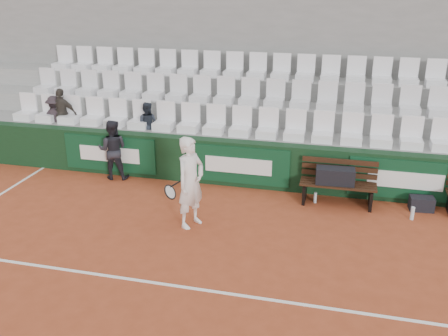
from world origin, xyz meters
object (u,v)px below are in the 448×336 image
ball_kid (113,150)px  spectator_a (53,99)px  sports_bag_ground (422,204)px  spectator_c (146,105)px  bench_left (337,194)px  water_bottle_far (412,213)px  sports_bag_left (335,176)px  water_bottle_near (315,197)px  spectator_b (60,96)px  tennis_player (191,182)px

ball_kid → spectator_a: spectator_a is taller
sports_bag_ground → spectator_c: 6.29m
spectator_a → ball_kid: bearing=160.2°
bench_left → water_bottle_far: bench_left is taller
bench_left → sports_bag_left: bearing=-162.6°
water_bottle_near → water_bottle_far: bearing=-9.9°
water_bottle_far → ball_kid: bearing=175.0°
spectator_b → spectator_c: (2.18, 0.00, -0.10)m
bench_left → spectator_b: spectator_b is taller
spectator_c → water_bottle_far: bearing=164.2°
sports_bag_ground → spectator_b: spectator_b is taller
tennis_player → spectator_a: size_ratio=1.59×
sports_bag_ground → water_bottle_far: sports_bag_ground is taller
sports_bag_ground → bench_left: bearing=-176.2°
sports_bag_ground → water_bottle_near: (-2.05, -0.15, -0.03)m
spectator_c → tennis_player: bearing=123.3°
sports_bag_ground → spectator_a: bearing=173.9°
spectator_c → spectator_a: bearing=-2.6°
ball_kid → spectator_b: 2.08m
tennis_player → spectator_c: bearing=125.9°
bench_left → water_bottle_far: (1.41, -0.36, -0.10)m
tennis_player → water_bottle_near: bearing=35.2°
sports_bag_ground → spectator_b: (-8.25, 0.90, 1.49)m
water_bottle_far → spectator_b: bearing=170.3°
ball_kid → spectator_a: 2.21m
sports_bag_left → water_bottle_near: bearing=-176.8°
spectator_c → bench_left: bearing=164.6°
tennis_player → spectator_a: 5.01m
spectator_b → spectator_c: size_ratio=1.19×
spectator_a → water_bottle_near: bearing=174.3°
spectator_b → bench_left: bearing=167.3°
water_bottle_far → spectator_a: 8.47m
water_bottle_near → water_bottle_far: water_bottle_far is taller
sports_bag_left → spectator_a: size_ratio=0.71×
spectator_c → spectator_b: bearing=-2.6°
sports_bag_left → water_bottle_far: sports_bag_left is taller
water_bottle_far → tennis_player: bearing=-163.3°
spectator_a → bench_left: bearing=175.2°
water_bottle_far → spectator_a: (-8.24, 1.37, 1.41)m
water_bottle_far → spectator_b: (-8.04, 1.37, 1.50)m
bench_left → sports_bag_left: sports_bag_left is taller
water_bottle_far → tennis_player: 4.23m
tennis_player → spectator_a: (-4.24, 2.57, 0.68)m
sports_bag_left → tennis_player: tennis_player is taller
water_bottle_near → spectator_c: spectator_c is taller
tennis_player → spectator_c: 3.24m
sports_bag_left → ball_kid: bearing=177.4°
sports_bag_left → ball_kid: (-4.89, 0.22, 0.07)m
sports_bag_ground → water_bottle_far: bearing=-114.4°
bench_left → ball_kid: ball_kid is taller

